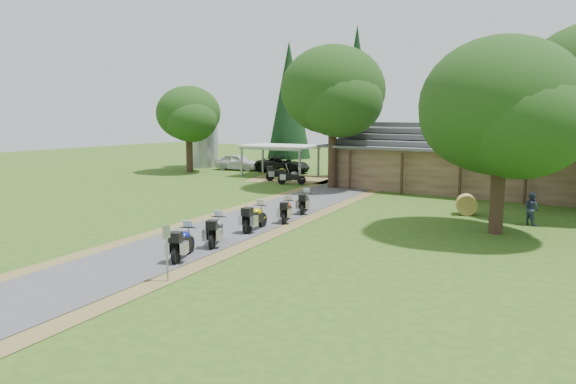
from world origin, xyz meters
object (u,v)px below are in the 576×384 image
Objects in this scene: lodge at (480,157)px; car_dark_suv at (283,161)px; motorcycle_carport_b at (292,176)px; silo at (202,134)px; motorcycle_row_e at (305,201)px; motorcycle_row_b at (216,229)px; car_white_sedan at (238,160)px; motorcycle_carport_a at (279,173)px; hay_bale at (466,205)px; carport at (280,161)px; motorcycle_row_d at (287,209)px; motorcycle_row_c at (255,216)px; motorcycle_row_a at (183,241)px.

lodge is 18.73m from car_dark_suv.
silo is at bearing 128.33° from motorcycle_carport_b.
motorcycle_carport_b is (-7.44, 9.96, 0.02)m from motorcycle_row_e.
motorcycle_row_b is (23.82, -25.27, -2.65)m from silo.
car_white_sedan reaches higher than motorcycle_carport_a.
silo reaches higher than hay_bale.
motorcycle_carport_a is (-15.13, -3.18, -1.77)m from lodge.
silo is at bearing 161.90° from carport.
lodge is 11.54× the size of motorcycle_row_d.
lodge is 17.05m from carport.
carport reaches higher than hay_bale.
silo is 10.25m from car_dark_suv.
lodge reaches higher than motorcycle_row_e.
motorcycle_carport_b is (-7.99, 15.31, -0.04)m from motorcycle_row_c.
lodge reaches higher than car_white_sedan.
lodge is 3.58× the size of car_white_sedan.
silo is 3.36× the size of motorcycle_carport_a.
motorcycle_row_d is at bearing -143.51° from car_white_sedan.
motorcycle_row_c is at bearing 156.46° from motorcycle_row_d.
motorcycle_row_d is (-0.35, 5.93, -0.05)m from motorcycle_row_b.
lodge is 11.30× the size of motorcycle_row_e.
carport is 3.48m from motorcycle_carport_a.
motorcycle_row_b reaches higher than motorcycle_row_a.
motorcycle_carport_a reaches higher than motorcycle_row_d.
hay_bale is at bearing -47.89° from motorcycle_carport_b.
silo is at bearing 31.54° from motorcycle_row_e.
hay_bale is (20.57, -12.20, -0.56)m from car_dark_suv.
hay_bale is at bearing -32.04° from carport.
motorcycle_row_a is at bearing -104.17° from motorcycle_carport_a.
lodge is 3.66× the size of car_dark_suv.
lodge is 28.64m from silo.
motorcycle_carport_b is at bearing -161.16° from lodge.
car_dark_suv is 2.91× the size of motorcycle_row_a.
motorcycle_row_d is at bearing -10.91° from motorcycle_row_c.
carport is at bearing -144.29° from car_dark_suv.
silo reaches higher than motorcycle_row_e.
motorcycle_row_b is at bearing -150.70° from car_white_sedan.
motorcycle_row_d is 0.93× the size of motorcycle_carport_a.
car_dark_suv reaches higher than motorcycle_row_d.
car_dark_suv is at bearing 2.64° from motorcycle_row_a.
silo is 33.01m from hay_bale.
motorcycle_row_c reaches higher than hay_bale.
car_dark_suv is 25.87m from motorcycle_row_c.
motorcycle_row_b is at bearing -93.91° from motorcycle_carport_b.
motorcycle_row_a is at bearing -112.05° from hay_bale.
motorcycle_row_b is 22.39m from motorcycle_carport_a.
car_white_sedan is 1.02× the size of car_dark_suv.
lodge is at bearing -9.32° from motorcycle_carport_b.
car_white_sedan reaches higher than motorcycle_row_c.
motorcycle_row_d is at bearing 169.63° from motorcycle_row_e.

